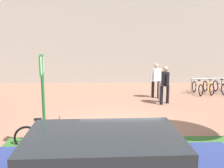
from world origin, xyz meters
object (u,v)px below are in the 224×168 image
Objects in this scene: bike_rack_cluster at (214,87)px; bike_at_sign at (46,136)px; bollard_steel at (160,92)px; person_shirt_blue at (156,78)px; person_suited_dark at (165,83)px; parking_sign_post at (43,89)px.

bike_at_sign is at bearing -137.37° from bike_rack_cluster.
bollard_steel is 0.97m from person_shirt_blue.
bollard_steel is (-3.30, -1.81, 0.10)m from bike_rack_cluster.
bike_rack_cluster is 3.76m from bollard_steel.
bollard_steel is 0.52× the size of person_shirt_blue.
person_shirt_blue is (-0.06, 0.81, 0.53)m from bollard_steel.
bike_at_sign is at bearing -124.99° from person_shirt_blue.
bollard_steel is at bearing 50.55° from bike_at_sign.
parking_sign_post is at bearing -131.32° from person_suited_dark.
person_shirt_blue reaches higher than bollard_steel.
bike_at_sign is 0.97× the size of person_suited_dark.
parking_sign_post is 1.35m from bike_at_sign.
person_shirt_blue reaches higher than bike_at_sign.
bike_at_sign reaches higher than bike_rack_cluster.
person_suited_dark is (4.27, 4.86, -0.70)m from parking_sign_post.
bike_rack_cluster is 3.56m from person_shirt_blue.
bike_rack_cluster is 3.92m from person_suited_dark.
bike_rack_cluster is (7.47, 6.88, -0.00)m from bike_at_sign.
bike_at_sign is 0.63× the size of bike_rack_cluster.
parking_sign_post reaches higher than bike_at_sign.
parking_sign_post reaches higher than bike_rack_cluster.
person_suited_dark is 1.00× the size of person_shirt_blue.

